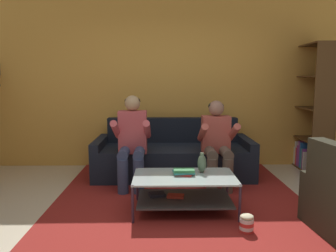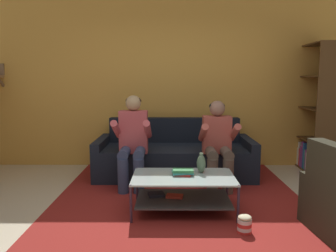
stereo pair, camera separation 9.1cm
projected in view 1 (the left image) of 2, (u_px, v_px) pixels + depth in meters
The scene contains 11 objects.
ground at pixel (172, 228), 3.24m from camera, with size 16.80×16.80×0.00m, color beige.
back_partition at pixel (167, 80), 5.47m from camera, with size 8.40×0.12×2.90m, color gold.
couch at pixel (173, 157), 4.99m from camera, with size 2.33×0.96×0.84m.
person_seated_left at pixel (132, 138), 4.38m from camera, with size 0.50×0.58×1.24m.
person_seated_right at pixel (217, 140), 4.39m from camera, with size 0.50×0.58×1.17m.
coffee_table at pixel (183, 188), 3.61m from camera, with size 1.11×0.66×0.41m.
area_rug at pixel (178, 193), 4.22m from camera, with size 3.00×3.35×0.01m.
vase at pixel (202, 163), 3.70m from camera, with size 0.10×0.10×0.23m.
book_stack at pixel (184, 172), 3.63m from camera, with size 0.25×0.21×0.07m.
bookshelf at pixel (313, 123), 5.29m from camera, with size 0.37×0.90×2.00m.
popcorn_tub at pixel (247, 223), 3.12m from camera, with size 0.14×0.14×0.18m.
Camera 1 is at (-0.09, -3.06, 1.45)m, focal length 35.00 mm.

